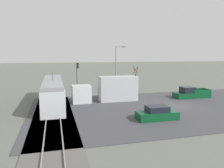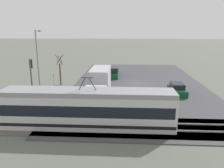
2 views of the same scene
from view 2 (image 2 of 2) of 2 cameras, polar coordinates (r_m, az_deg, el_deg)
ground_plane at (r=35.24m, az=6.82°, el=0.01°), size 320.00×320.00×0.00m
road_surface at (r=35.23m, az=6.82°, el=0.07°), size 20.08×37.79×0.08m
rail_bed at (r=20.13m, az=9.54°, el=-11.15°), size 75.15×4.40×0.22m
light_rail_tram at (r=19.61m, az=-6.29°, el=-6.45°), size 15.19×2.71×4.50m
box_truck at (r=27.15m, az=-3.32°, el=-0.41°), size 2.36×9.53×3.62m
pickup_truck at (r=40.08m, az=0.26°, el=2.94°), size 1.95×5.82×1.76m
sedan_car_0 at (r=30.67m, az=16.61°, el=-1.35°), size 1.87×4.36×1.45m
traffic_light_pole at (r=24.76m, az=-20.26°, el=1.56°), size 0.28×0.47×5.51m
street_tree at (r=34.91m, az=-13.40°, el=3.27°), size 1.14×0.95×4.82m
street_lamp_near_crossing at (r=32.43m, az=-18.79°, el=6.88°), size 0.36×1.95×8.49m
no_parking_sign at (r=33.07m, az=-14.96°, el=1.13°), size 0.32×0.08×2.26m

